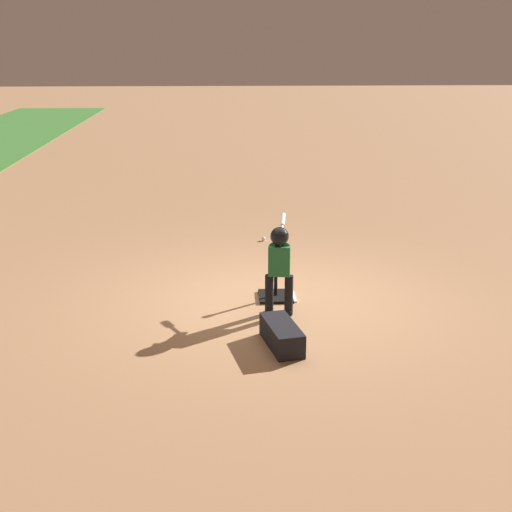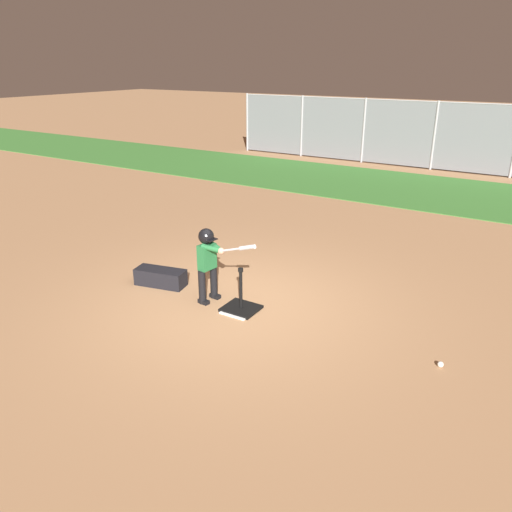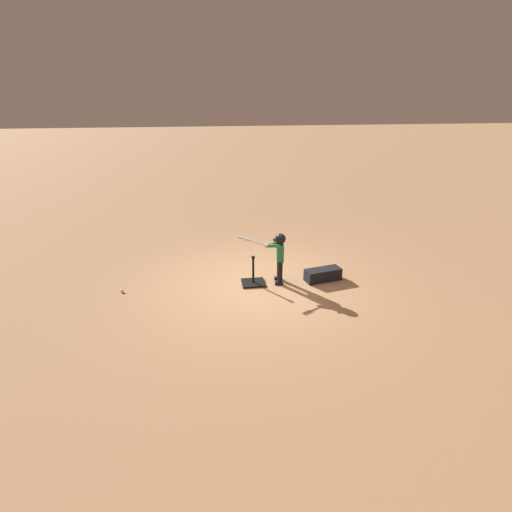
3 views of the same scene
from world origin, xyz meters
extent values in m
plane|color=#AD7F56|center=(0.00, 0.00, 0.00)|extent=(90.00, 90.00, 0.00)
cube|color=white|center=(0.12, -0.15, 0.01)|extent=(0.44, 0.44, 0.02)
cube|color=black|center=(0.12, -0.10, 0.02)|extent=(0.52, 0.47, 0.04)
cylinder|color=black|center=(0.12, -0.10, 0.33)|extent=(0.05, 0.05, 0.58)
cylinder|color=black|center=(0.12, -0.10, 0.65)|extent=(0.08, 0.08, 0.05)
cylinder|color=black|center=(-0.47, 0.03, 0.27)|extent=(0.13, 0.13, 0.53)
cube|color=black|center=(-0.45, 0.03, 0.03)|extent=(0.19, 0.11, 0.06)
cylinder|color=black|center=(-0.51, -0.22, 0.27)|extent=(0.13, 0.13, 0.53)
cube|color=black|center=(-0.49, -0.22, 0.03)|extent=(0.19, 0.11, 0.06)
cube|color=#236B38|center=(-0.49, -0.09, 0.73)|extent=(0.19, 0.30, 0.39)
sphere|color=tan|center=(-0.49, -0.09, 1.04)|extent=(0.20, 0.20, 0.20)
sphere|color=black|center=(-0.49, -0.09, 1.06)|extent=(0.24, 0.24, 0.24)
cube|color=black|center=(-0.39, -0.11, 1.03)|extent=(0.14, 0.19, 0.01)
cylinder|color=#236B38|center=(-0.34, -0.07, 0.91)|extent=(0.32, 0.21, 0.12)
cylinder|color=#236B38|center=(-0.35, -0.16, 0.91)|extent=(0.33, 0.13, 0.12)
sphere|color=tan|center=(-0.20, -0.13, 0.89)|extent=(0.10, 0.10, 0.10)
cylinder|color=silver|center=(0.11, -0.18, 1.00)|extent=(0.63, 0.12, 0.24)
cylinder|color=silver|center=(0.31, -0.20, 1.07)|extent=(0.29, 0.10, 0.15)
cylinder|color=black|center=(-0.22, -0.13, 0.89)|extent=(0.04, 0.05, 0.05)
sphere|color=white|center=(3.02, -0.08, 0.04)|extent=(0.07, 0.07, 0.07)
cube|color=black|center=(-1.51, -0.05, 0.14)|extent=(0.89, 0.49, 0.28)
camera|label=1|loc=(-9.17, 0.58, 3.48)|focal=50.00mm
camera|label=2|loc=(3.80, -5.67, 3.49)|focal=35.00mm
camera|label=3|loc=(1.21, 8.01, 4.06)|focal=28.00mm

